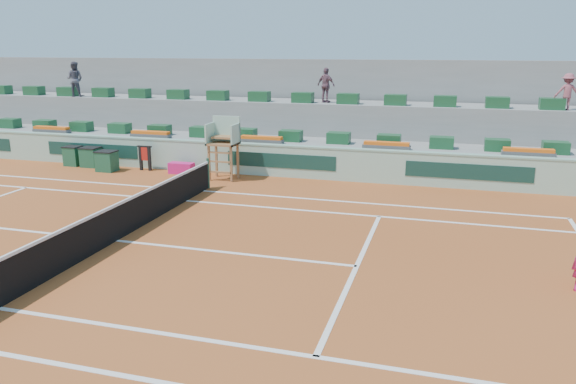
% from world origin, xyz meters
% --- Properties ---
extents(ground, '(90.00, 90.00, 0.00)m').
position_xyz_m(ground, '(0.00, 0.00, 0.00)').
color(ground, '#94451C').
rests_on(ground, ground).
extents(seating_tier_lower, '(36.00, 4.00, 1.20)m').
position_xyz_m(seating_tier_lower, '(0.00, 10.70, 0.60)').
color(seating_tier_lower, gray).
rests_on(seating_tier_lower, ground).
extents(seating_tier_upper, '(36.00, 2.40, 2.60)m').
position_xyz_m(seating_tier_upper, '(0.00, 12.30, 1.30)').
color(seating_tier_upper, gray).
rests_on(seating_tier_upper, ground).
extents(stadium_back_wall, '(36.00, 0.40, 4.40)m').
position_xyz_m(stadium_back_wall, '(0.00, 13.90, 2.20)').
color(stadium_back_wall, gray).
rests_on(stadium_back_wall, ground).
extents(player_bag, '(1.00, 0.44, 0.44)m').
position_xyz_m(player_bag, '(-2.02, 7.83, 0.22)').
color(player_bag, '#D31B72').
rests_on(player_bag, ground).
extents(spectator_left, '(0.92, 0.78, 1.67)m').
position_xyz_m(spectator_left, '(-9.37, 11.47, 3.44)').
color(spectator_left, '#4D4D59').
rests_on(spectator_left, seating_tier_upper).
extents(spectator_mid, '(0.95, 0.69, 1.50)m').
position_xyz_m(spectator_mid, '(2.98, 11.90, 3.35)').
color(spectator_mid, '#774F5E').
rests_on(spectator_mid, seating_tier_upper).
extents(spectator_right, '(0.92, 0.55, 1.39)m').
position_xyz_m(spectator_right, '(12.48, 11.63, 3.30)').
color(spectator_right, '#9D4E59').
rests_on(spectator_right, seating_tier_upper).
extents(court_lines, '(23.89, 11.09, 0.01)m').
position_xyz_m(court_lines, '(0.00, 0.00, 0.01)').
color(court_lines, white).
rests_on(court_lines, ground).
extents(tennis_net, '(0.10, 11.97, 1.10)m').
position_xyz_m(tennis_net, '(0.00, 0.00, 0.53)').
color(tennis_net, black).
rests_on(tennis_net, ground).
extents(advertising_hoarding, '(36.00, 0.34, 1.26)m').
position_xyz_m(advertising_hoarding, '(0.02, 8.50, 0.63)').
color(advertising_hoarding, '#9CC4AE').
rests_on(advertising_hoarding, ground).
extents(umpire_chair, '(1.10, 0.90, 2.40)m').
position_xyz_m(umpire_chair, '(0.00, 7.50, 1.54)').
color(umpire_chair, brown).
rests_on(umpire_chair, ground).
extents(seat_row_lower, '(32.90, 0.60, 0.44)m').
position_xyz_m(seat_row_lower, '(0.00, 9.80, 1.42)').
color(seat_row_lower, '#194C29').
rests_on(seat_row_lower, seating_tier_lower).
extents(seat_row_upper, '(32.90, 0.60, 0.44)m').
position_xyz_m(seat_row_upper, '(0.00, 11.70, 2.82)').
color(seat_row_upper, '#194C29').
rests_on(seat_row_upper, seating_tier_upper).
extents(flower_planters, '(26.80, 0.36, 0.28)m').
position_xyz_m(flower_planters, '(-1.50, 9.00, 1.33)').
color(flower_planters, '#525252').
rests_on(flower_planters, seating_tier_lower).
extents(drink_cooler_a, '(0.78, 0.68, 0.84)m').
position_xyz_m(drink_cooler_a, '(-5.18, 7.41, 0.42)').
color(drink_cooler_a, '#194D32').
rests_on(drink_cooler_a, ground).
extents(drink_cooler_b, '(0.77, 0.67, 0.84)m').
position_xyz_m(drink_cooler_b, '(-6.33, 7.97, 0.42)').
color(drink_cooler_b, '#194D32').
rests_on(drink_cooler_b, ground).
extents(drink_cooler_c, '(0.69, 0.59, 0.84)m').
position_xyz_m(drink_cooler_c, '(-7.22, 7.98, 0.42)').
color(drink_cooler_c, '#194D32').
rests_on(drink_cooler_c, ground).
extents(towel_rack, '(0.65, 0.11, 1.03)m').
position_xyz_m(towel_rack, '(-3.73, 7.97, 0.60)').
color(towel_rack, black).
rests_on(towel_rack, ground).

